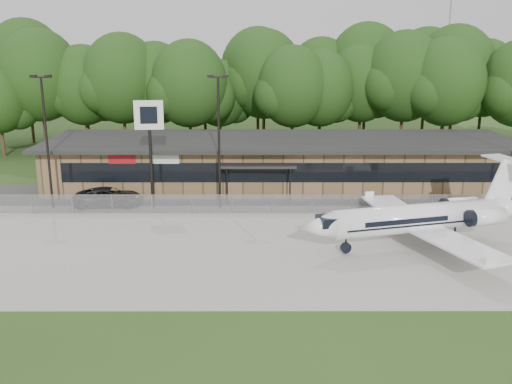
{
  "coord_description": "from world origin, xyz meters",
  "views": [
    {
      "loc": [
        -2.27,
        -26.04,
        12.55
      ],
      "look_at": [
        -2.21,
        12.0,
        2.51
      ],
      "focal_mm": 40.0,
      "sensor_mm": 36.0,
      "label": 1
    }
  ],
  "objects_px": {
    "terminal": "(280,162)",
    "suv": "(109,197)",
    "pole_sign": "(149,126)",
    "business_jet": "(424,218)"
  },
  "relations": [
    {
      "from": "terminal",
      "to": "suv",
      "type": "bearing_deg",
      "value": -153.78
    },
    {
      "from": "terminal",
      "to": "business_jet",
      "type": "height_order",
      "value": "business_jet"
    },
    {
      "from": "business_jet",
      "to": "terminal",
      "type": "bearing_deg",
      "value": 102.04
    },
    {
      "from": "terminal",
      "to": "pole_sign",
      "type": "xyz_separation_m",
      "value": [
        -10.26,
        -7.14,
        4.19
      ]
    },
    {
      "from": "suv",
      "to": "pole_sign",
      "type": "relative_size",
      "value": 0.64
    },
    {
      "from": "business_jet",
      "to": "pole_sign",
      "type": "relative_size",
      "value": 1.89
    },
    {
      "from": "terminal",
      "to": "suv",
      "type": "height_order",
      "value": "terminal"
    },
    {
      "from": "terminal",
      "to": "pole_sign",
      "type": "bearing_deg",
      "value": -145.14
    },
    {
      "from": "terminal",
      "to": "business_jet",
      "type": "distance_m",
      "value": 18.09
    },
    {
      "from": "suv",
      "to": "pole_sign",
      "type": "xyz_separation_m",
      "value": [
        3.52,
        -0.36,
        5.63
      ]
    }
  ]
}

